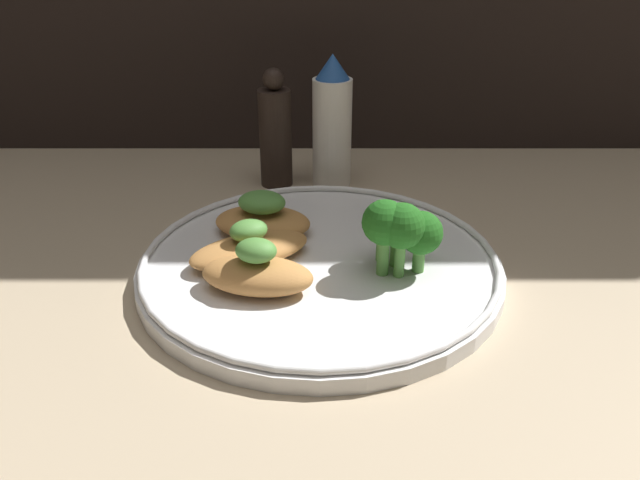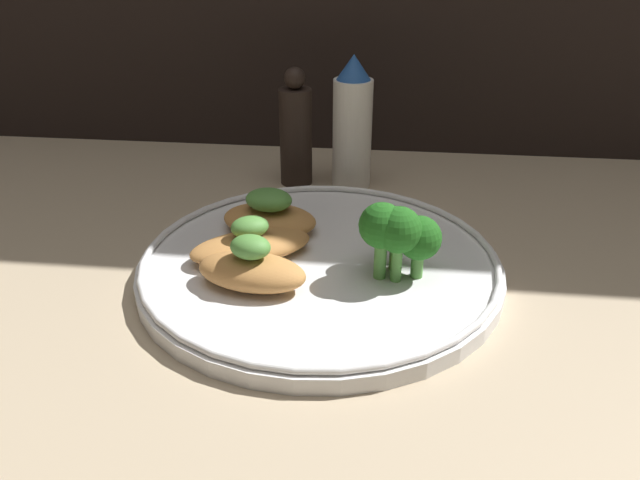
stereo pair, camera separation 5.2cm
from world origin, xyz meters
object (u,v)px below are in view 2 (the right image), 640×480
broccoli_bunch (397,232)px  pepper_grinder (296,132)px  plate (320,264)px  sauce_bottle (352,125)px

broccoli_bunch → pepper_grinder: 25.38cm
plate → broccoli_bunch: (6.54, -1.87, 4.53)cm
sauce_bottle → pepper_grinder: size_ratio=1.11×
pepper_grinder → plate: bearing=-76.2°
plate → sauce_bottle: (1.37, 20.68, 6.22)cm
broccoli_bunch → pepper_grinder: (-11.63, 22.55, 0.62)cm
plate → sauce_bottle: sauce_bottle is taller
plate → sauce_bottle: size_ratio=2.11×
plate → pepper_grinder: pepper_grinder is taller
plate → pepper_grinder: bearing=103.8°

